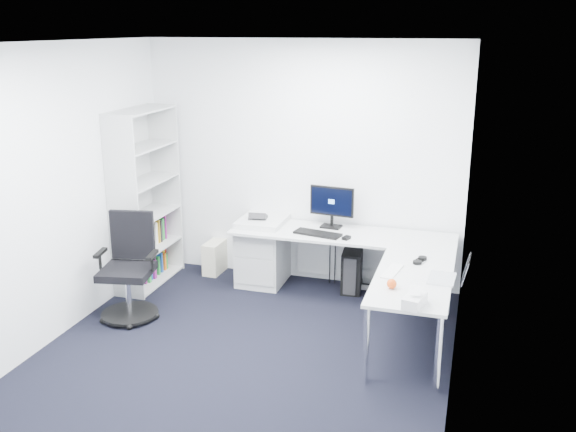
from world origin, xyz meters
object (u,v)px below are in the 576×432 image
(bookshelf, at_px, (145,198))
(laptop, at_px, (443,267))
(monitor, at_px, (332,207))
(l_desk, at_px, (335,275))
(task_chair, at_px, (127,269))

(bookshelf, xyz_separation_m, laptop, (3.28, -0.75, -0.17))
(monitor, bearing_deg, l_desk, -66.27)
(l_desk, relative_size, task_chair, 2.27)
(monitor, height_order, laptop, monitor)
(task_chair, height_order, laptop, task_chair)
(bookshelf, bearing_deg, monitor, 12.59)
(l_desk, xyz_separation_m, laptop, (1.11, -0.70, 0.47))
(task_chair, xyz_separation_m, monitor, (1.75, 1.37, 0.41))
(bookshelf, xyz_separation_m, monitor, (2.02, 0.45, -0.05))
(task_chair, height_order, monitor, monitor)
(l_desk, distance_m, monitor, 0.79)
(laptop, bearing_deg, monitor, 139.11)
(l_desk, xyz_separation_m, bookshelf, (-2.17, 0.05, 0.64))
(bookshelf, distance_m, laptop, 3.37)
(monitor, bearing_deg, bookshelf, -161.39)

